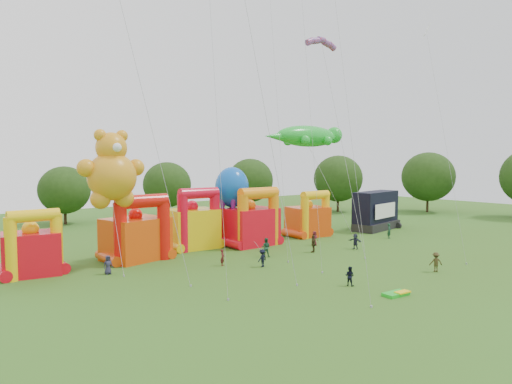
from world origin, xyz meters
TOP-DOWN VIEW (x-y plane):
  - ground at (0.00, 0.00)m, footprint 160.00×160.00m
  - tree_ring at (-1.19, 0.62)m, footprint 124.63×126.75m
  - bouncy_castle_0 at (-19.65, 27.26)m, footprint 5.08×4.33m
  - bouncy_castle_1 at (-9.99, 27.46)m, footprint 6.61×5.75m
  - bouncy_castle_2 at (-2.52, 29.19)m, footprint 5.59×4.63m
  - bouncy_castle_3 at (3.77, 26.65)m, footprint 5.81×4.69m
  - bouncy_castle_4 at (13.57, 27.07)m, footprint 5.50×4.73m
  - stage_trailer at (25.22, 25.27)m, footprint 9.13×4.76m
  - teddy_bear_kite at (-13.08, 25.50)m, footprint 6.24×6.15m
  - gecko_kite at (16.37, 27.64)m, footprint 14.00×8.38m
  - octopus_kite at (2.54, 28.67)m, footprint 3.97×7.48m
  - parafoil_kites at (-8.26, 17.21)m, footprint 28.76×12.19m
  - diamond_kites at (0.75, 13.70)m, footprint 26.84×20.15m
  - folded_kite_bundle at (-0.03, 4.28)m, footprint 2.08×1.24m
  - spectator_0 at (-14.40, 23.55)m, footprint 0.84×0.58m
  - spectator_1 at (-4.77, 20.04)m, footprint 0.67×0.65m
  - spectator_2 at (0.99, 20.65)m, footprint 1.18×1.20m
  - spectator_3 at (-2.15, 17.35)m, footprint 1.19×0.85m
  - spectator_4 at (6.44, 19.20)m, footprint 1.19×0.88m
  - spectator_5 at (11.36, 17.53)m, footprint 0.74×1.68m
  - spectator_6 at (9.32, 21.88)m, footprint 0.93×0.72m
  - spectator_7 at (20.30, 19.46)m, footprint 0.81×0.68m
  - spectator_8 at (-0.69, 8.15)m, footprint 0.79×0.89m
  - spectator_9 at (8.82, 6.37)m, footprint 1.30×1.21m

SIDE VIEW (x-z plane):
  - ground at x=0.00m, z-range 0.00..0.00m
  - folded_kite_bundle at x=-0.03m, z-range -0.02..0.29m
  - spectator_8 at x=-0.69m, z-range 0.00..1.55m
  - spectator_1 at x=-4.77m, z-range 0.00..1.55m
  - spectator_0 at x=-14.40m, z-range 0.00..1.65m
  - spectator_3 at x=-2.15m, z-range 0.00..1.66m
  - spectator_6 at x=9.32m, z-range 0.00..1.68m
  - spectator_5 at x=11.36m, z-range 0.00..1.75m
  - spectator_9 at x=8.82m, z-range 0.00..1.76m
  - spectator_4 at x=6.44m, z-range 0.00..1.88m
  - spectator_7 at x=20.30m, z-range 0.00..1.91m
  - spectator_2 at x=0.99m, z-range 0.00..1.95m
  - bouncy_castle_0 at x=-19.65m, z-range -0.68..5.13m
  - bouncy_castle_4 at x=13.57m, z-range -0.71..5.29m
  - bouncy_castle_1 at x=-9.99m, z-range -0.81..5.80m
  - bouncy_castle_3 at x=3.77m, z-range -0.84..5.99m
  - bouncy_castle_2 at x=-2.52m, z-range -0.84..6.06m
  - stage_trailer at x=25.22m, z-range -0.10..5.40m
  - octopus_kite at x=2.54m, z-range 1.46..10.68m
  - tree_ring at x=-1.19m, z-range 0.22..12.30m
  - teddy_bear_kite at x=-13.08m, z-range 1.67..14.47m
  - gecko_kite at x=16.37m, z-range 1.45..16.19m
  - parafoil_kites at x=-8.26m, z-range -1.18..30.81m
  - diamond_kites at x=0.75m, z-range -2.87..33.12m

